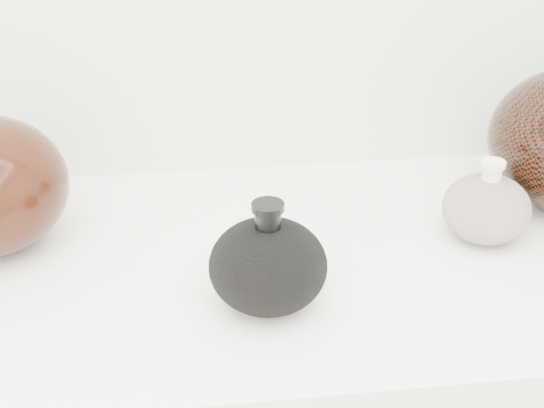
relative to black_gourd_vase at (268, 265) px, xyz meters
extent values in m
cube|color=silver|center=(0.03, 0.10, -0.07)|extent=(1.20, 0.50, 0.03)
ellipsoid|color=black|center=(0.00, 0.00, 0.00)|extent=(0.15, 0.15, 0.10)
cylinder|color=black|center=(0.00, 0.00, 0.06)|extent=(0.03, 0.03, 0.03)
cylinder|color=black|center=(0.00, 0.00, 0.07)|extent=(0.04, 0.04, 0.01)
ellipsoid|color=#BCAA96|center=(0.29, 0.11, -0.01)|extent=(0.14, 0.14, 0.09)
cylinder|color=beige|center=(0.29, 0.11, 0.04)|extent=(0.03, 0.03, 0.03)
cylinder|color=beige|center=(0.29, 0.11, 0.05)|extent=(0.04, 0.04, 0.01)
camera|label=1|loc=(-0.08, -0.68, 0.45)|focal=50.00mm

